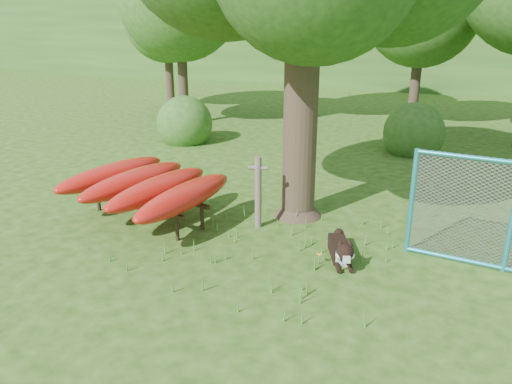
% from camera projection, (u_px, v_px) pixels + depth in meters
% --- Properties ---
extents(ground, '(80.00, 80.00, 0.00)m').
position_uv_depth(ground, '(215.00, 272.00, 7.99)').
color(ground, '#22480E').
rests_on(ground, ground).
extents(wooden_post, '(0.39, 0.17, 1.41)m').
position_uv_depth(wooden_post, '(258.00, 190.00, 9.49)').
color(wooden_post, brown).
rests_on(wooden_post, ground).
extents(kayak_rack, '(3.19, 3.44, 0.96)m').
position_uv_depth(kayak_rack, '(146.00, 185.00, 9.83)').
color(kayak_rack, black).
rests_on(kayak_rack, ground).
extents(husky_dog, '(0.66, 1.18, 0.55)m').
position_uv_depth(husky_dog, '(341.00, 250.00, 8.29)').
color(husky_dog, black).
rests_on(husky_dog, ground).
extents(wildflower_clump, '(0.10, 0.08, 0.21)m').
position_uv_depth(wildflower_clump, '(319.00, 255.00, 8.19)').
color(wildflower_clump, '#4A892C').
rests_on(wildflower_clump, ground).
extents(bg_tree_c, '(4.00, 4.00, 6.12)m').
position_uv_depth(bg_tree_c, '(423.00, 10.00, 17.36)').
color(bg_tree_c, '#35281D').
rests_on(bg_tree_c, ground).
extents(bg_tree_f, '(3.60, 3.60, 5.55)m').
position_uv_depth(bg_tree_f, '(166.00, 21.00, 21.37)').
color(bg_tree_f, '#35281D').
rests_on(bg_tree_f, ground).
extents(shrub_left, '(1.80, 1.80, 1.80)m').
position_uv_depth(shrub_left, '(185.00, 142.00, 16.35)').
color(shrub_left, '#2B5A1D').
rests_on(shrub_left, ground).
extents(shrub_mid, '(1.80, 1.80, 1.80)m').
position_uv_depth(shrub_mid, '(412.00, 152.00, 15.07)').
color(shrub_mid, '#2B5A1D').
rests_on(shrub_mid, ground).
extents(wooded_hillside, '(80.00, 12.00, 6.00)m').
position_uv_depth(wooded_hillside, '(420.00, 32.00, 31.31)').
color(wooded_hillside, '#2B5A1D').
rests_on(wooded_hillside, ground).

